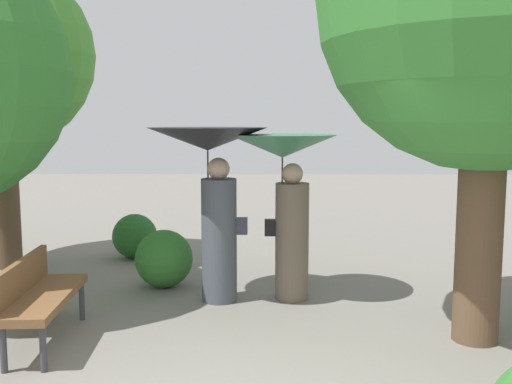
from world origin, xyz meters
TOP-DOWN VIEW (x-y plane):
  - person_left at (-0.52, 3.37)m, footprint 1.43×1.43m
  - person_right at (0.36, 3.46)m, footprint 1.31×1.31m
  - park_bench at (-2.13, 1.98)m, footprint 0.57×1.52m
  - bush_path_left at (-1.21, 3.94)m, footprint 0.76×0.76m
  - bush_path_right at (-1.94, 5.56)m, footprint 0.71×0.71m

SIDE VIEW (x-z plane):
  - bush_path_right at x=-1.94m, z-range 0.00..0.71m
  - bush_path_left at x=-1.21m, z-range 0.00..0.76m
  - park_bench at x=-2.13m, z-range 0.10..0.93m
  - person_right at x=0.36m, z-range 0.48..2.49m
  - person_left at x=-0.52m, z-range 0.51..2.61m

